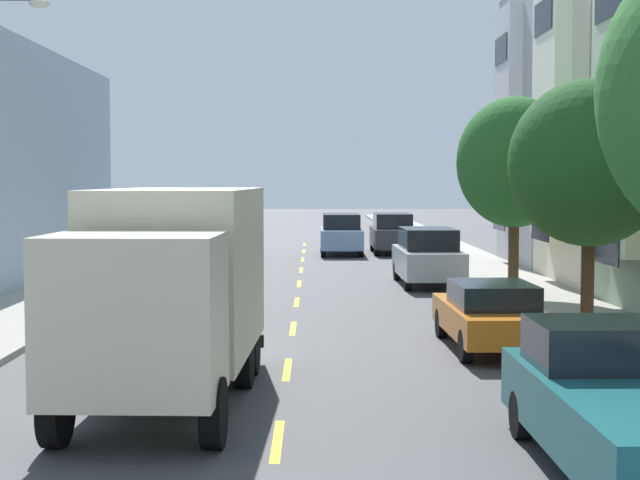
% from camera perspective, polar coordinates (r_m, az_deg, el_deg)
% --- Properties ---
extents(ground_plane, '(160.00, 160.00, 0.00)m').
position_cam_1_polar(ground_plane, '(36.31, -1.16, -2.07)').
color(ground_plane, '#424244').
extents(sidewalk_left, '(3.20, 120.00, 0.14)m').
position_cam_1_polar(sidewalk_left, '(35.14, -12.87, -2.23)').
color(sidewalk_left, '#A39E93').
rests_on(sidewalk_left, ground_plane).
extents(sidewalk_right, '(3.20, 120.00, 0.14)m').
position_cam_1_polar(sidewalk_right, '(34.94, 10.53, -2.24)').
color(sidewalk_right, '#A39E93').
rests_on(sidewalk_right, ground_plane).
extents(lane_centerline_dashes, '(0.14, 47.20, 0.01)m').
position_cam_1_polar(lane_centerline_dashes, '(30.84, -1.30, -3.07)').
color(lane_centerline_dashes, yellow).
rests_on(lane_centerline_dashes, ground_plane).
extents(street_tree_second, '(3.46, 3.46, 5.59)m').
position_cam_1_polar(street_tree_second, '(21.60, 15.53, 4.36)').
color(street_tree_second, '#47331E').
rests_on(street_tree_second, sidewalk_right).
extents(street_tree_third, '(3.40, 3.40, 5.87)m').
position_cam_1_polar(street_tree_third, '(29.14, 11.35, 4.48)').
color(street_tree_third, '#47331E').
rests_on(street_tree_third, sidewalk_right).
extents(delivery_box_truck, '(2.63, 7.08, 3.42)m').
position_cam_1_polar(delivery_box_truck, '(15.87, -8.68, -2.47)').
color(delivery_box_truck, beige).
rests_on(delivery_box_truck, ground_plane).
extents(parked_hatchback_white, '(1.79, 4.02, 1.50)m').
position_cam_1_polar(parked_hatchback_white, '(25.70, -11.47, -2.80)').
color(parked_hatchback_white, silver).
rests_on(parked_hatchback_white, ground_plane).
extents(parked_pickup_teal, '(2.04, 5.31, 1.73)m').
position_cam_1_polar(parked_pickup_teal, '(12.53, 17.41, -9.31)').
color(parked_pickup_teal, '#195B60').
rests_on(parked_pickup_teal, ground_plane).
extents(parked_sedan_orange, '(1.91, 4.54, 1.43)m').
position_cam_1_polar(parked_sedan_orange, '(20.80, 9.99, -4.30)').
color(parked_sedan_orange, orange).
rests_on(parked_sedan_orange, ground_plane).
extents(parked_pickup_navy, '(2.15, 5.36, 1.73)m').
position_cam_1_polar(parked_pickup_navy, '(42.92, -6.87, -0.11)').
color(parked_pickup_navy, navy).
rests_on(parked_pickup_navy, ground_plane).
extents(parked_suv_charcoal, '(1.95, 4.80, 1.93)m').
position_cam_1_polar(parked_suv_charcoal, '(46.96, 4.27, 0.42)').
color(parked_suv_charcoal, '#333338').
rests_on(parked_suv_charcoal, ground_plane).
extents(parked_wagon_black, '(1.85, 4.71, 1.50)m').
position_cam_1_polar(parked_wagon_black, '(37.30, -7.70, -0.71)').
color(parked_wagon_black, black).
rests_on(parked_wagon_black, ground_plane).
extents(parked_suv_silver, '(2.04, 4.84, 1.93)m').
position_cam_1_polar(parked_suv_silver, '(33.00, 6.34, -0.94)').
color(parked_suv_silver, '#B2B5BA').
rests_on(parked_suv_silver, ground_plane).
extents(moving_sky_sedan, '(1.95, 4.80, 1.93)m').
position_cam_1_polar(moving_sky_sedan, '(46.14, 1.25, 0.37)').
color(moving_sky_sedan, '#7A9EC6').
rests_on(moving_sky_sedan, ground_plane).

